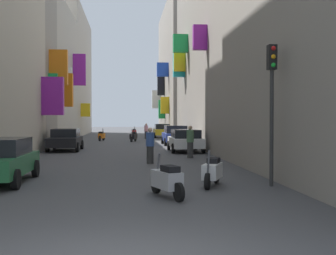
# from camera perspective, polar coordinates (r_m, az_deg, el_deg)

# --- Properties ---
(ground_plane) EXTENTS (140.00, 140.00, 0.00)m
(ground_plane) POSITION_cam_1_polar(r_m,az_deg,el_deg) (35.97, -5.70, -2.10)
(ground_plane) COLOR #424244
(building_left_mid_a) EXTENTS (7.25, 4.78, 20.56)m
(building_left_mid_a) POSITION_cam_1_polar(r_m,az_deg,el_deg) (33.30, -20.17, 15.34)
(building_left_mid_a) COLOR gray
(building_left_mid_a) RESTS_ON ground
(building_left_mid_b) EXTENTS (7.22, 13.60, 12.09)m
(building_left_mid_b) POSITION_cam_1_polar(r_m,az_deg,el_deg) (41.43, -16.88, 6.66)
(building_left_mid_b) COLOR #B2A899
(building_left_mid_b) RESTS_ON ground
(building_left_mid_c) EXTENTS (7.05, 18.70, 15.21)m
(building_left_mid_c) POSITION_cam_1_polar(r_m,az_deg,el_deg) (57.41, -13.67, 6.70)
(building_left_mid_c) COLOR #B2A899
(building_left_mid_c) RESTS_ON ground
(building_right_near) EXTENTS (7.17, 35.70, 13.47)m
(building_right_near) POSITION_cam_1_polar(r_m,az_deg,el_deg) (25.45, 12.82, 11.75)
(building_right_near) COLOR gray
(building_right_near) RESTS_ON ground
(building_right_far) EXTENTS (7.34, 20.93, 16.23)m
(building_right_far) POSITION_cam_1_polar(r_m,az_deg,el_deg) (56.31, 2.62, 7.36)
(building_right_far) COLOR gray
(building_right_far) RESTS_ON ground
(parked_car_blue) EXTENTS (1.95, 4.18, 1.51)m
(parked_car_blue) POSITION_cam_1_polar(r_m,az_deg,el_deg) (34.13, 0.94, -0.95)
(parked_car_blue) COLOR navy
(parked_car_blue) RESTS_ON ground
(parked_car_green) EXTENTS (1.84, 4.15, 1.42)m
(parked_car_green) POSITION_cam_1_polar(r_m,az_deg,el_deg) (15.02, -20.96, -3.91)
(parked_car_green) COLOR #236638
(parked_car_green) RESTS_ON ground
(parked_car_black) EXTENTS (1.97, 4.10, 1.40)m
(parked_car_black) POSITION_cam_1_polar(r_m,az_deg,el_deg) (28.70, -13.18, -1.48)
(parked_car_black) COLOR black
(parked_car_black) RESTS_ON ground
(parked_car_white) EXTENTS (1.97, 4.29, 1.37)m
(parked_car_white) POSITION_cam_1_polar(r_m,az_deg,el_deg) (27.16, 2.27, -1.62)
(parked_car_white) COLOR white
(parked_car_white) RESTS_ON ground
(parked_car_yellow) EXTENTS (1.84, 4.26, 1.46)m
(parked_car_yellow) POSITION_cam_1_polar(r_m,az_deg,el_deg) (47.26, -0.80, -0.37)
(parked_car_yellow) COLOR gold
(parked_car_yellow) RESTS_ON ground
(scooter_orange) EXTENTS (0.65, 1.75, 1.13)m
(scooter_orange) POSITION_cam_1_polar(r_m,az_deg,el_deg) (40.65, -8.63, -1.07)
(scooter_orange) COLOR orange
(scooter_orange) RESTS_ON ground
(scooter_black) EXTENTS (0.72, 1.83, 1.13)m
(scooter_black) POSITION_cam_1_polar(r_m,az_deg,el_deg) (38.81, -4.51, -1.17)
(scooter_black) COLOR black
(scooter_black) RESTS_ON ground
(scooter_white) EXTENTS (0.83, 1.74, 1.13)m
(scooter_white) POSITION_cam_1_polar(r_m,az_deg,el_deg) (13.44, 5.79, -5.66)
(scooter_white) COLOR silver
(scooter_white) RESTS_ON ground
(scooter_red) EXTENTS (0.45, 1.82, 1.13)m
(scooter_red) POSITION_cam_1_polar(r_m,az_deg,el_deg) (50.62, -4.41, -0.62)
(scooter_red) COLOR red
(scooter_red) RESTS_ON ground
(scooter_silver) EXTENTS (0.80, 1.80, 1.13)m
(scooter_silver) POSITION_cam_1_polar(r_m,az_deg,el_deg) (11.49, -0.13, -6.82)
(scooter_silver) COLOR #ADADB2
(scooter_silver) RESTS_ON ground
(pedestrian_crossing) EXTENTS (0.50, 0.50, 1.68)m
(pedestrian_crossing) POSITION_cam_1_polar(r_m,az_deg,el_deg) (22.98, 2.91, -1.86)
(pedestrian_crossing) COLOR #353535
(pedestrian_crossing) RESTS_ON ground
(pedestrian_near_left) EXTENTS (0.48, 0.48, 1.64)m
(pedestrian_near_left) POSITION_cam_1_polar(r_m,az_deg,el_deg) (20.01, -2.34, -2.39)
(pedestrian_near_left) COLOR #2F2F2F
(pedestrian_near_left) RESTS_ON ground
(pedestrian_near_right) EXTENTS (0.53, 0.53, 1.55)m
(pedestrian_near_right) POSITION_cam_1_polar(r_m,az_deg,el_deg) (44.10, -2.85, -0.48)
(pedestrian_near_right) COLOR #2E2E2E
(pedestrian_near_right) RESTS_ON ground
(traffic_light_near_corner) EXTENTS (0.26, 0.34, 4.29)m
(traffic_light_near_corner) POSITION_cam_1_polar(r_m,az_deg,el_deg) (13.68, 13.35, 4.75)
(traffic_light_near_corner) COLOR #2D2D2D
(traffic_light_near_corner) RESTS_ON ground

